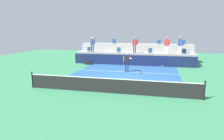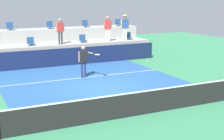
% 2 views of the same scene
% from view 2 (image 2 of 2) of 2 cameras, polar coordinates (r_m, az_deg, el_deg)
% --- Properties ---
extents(ground_plane, '(40.00, 40.00, 0.00)m').
position_cam_2_polar(ground_plane, '(15.83, -1.65, -3.14)').
color(ground_plane, '#388456').
extents(court_inner_paint, '(9.00, 10.00, 0.01)m').
position_cam_2_polar(court_inner_paint, '(16.71, -3.05, -2.31)').
color(court_inner_paint, '#285693').
rests_on(court_inner_paint, ground_plane).
extents(court_service_line, '(9.00, 0.06, 0.00)m').
position_cam_2_polar(court_service_line, '(17.98, -4.77, -1.28)').
color(court_service_line, white).
rests_on(court_service_line, ground_plane).
extents(tennis_net, '(10.48, 0.08, 1.07)m').
position_cam_2_polar(tennis_net, '(12.29, 6.00, -5.34)').
color(tennis_net, black).
rests_on(tennis_net, ground_plane).
extents(sponsor_backboard, '(13.00, 0.16, 1.10)m').
position_cam_2_polar(sponsor_backboard, '(21.20, -8.29, 2.21)').
color(sponsor_backboard, '#141E42').
rests_on(sponsor_backboard, ground_plane).
extents(seating_tier_lower, '(13.00, 1.80, 1.25)m').
position_cam_2_polar(seating_tier_lower, '(22.42, -9.30, 2.91)').
color(seating_tier_lower, '#9E9E99').
rests_on(seating_tier_lower, ground_plane).
extents(seating_tier_upper, '(13.00, 1.80, 2.10)m').
position_cam_2_polar(seating_tier_upper, '(24.07, -10.56, 4.52)').
color(seating_tier_upper, '#9E9E99').
rests_on(seating_tier_upper, ground_plane).
extents(stadium_chair_lower_left, '(0.44, 0.40, 0.52)m').
position_cam_2_polar(stadium_chair_lower_left, '(21.81, -13.76, 4.69)').
color(stadium_chair_lower_left, '#2D2D33').
rests_on(stadium_chair_lower_left, seating_tier_lower).
extents(stadium_chair_lower_right, '(0.44, 0.40, 0.52)m').
position_cam_2_polar(stadium_chair_lower_right, '(22.79, -5.03, 5.31)').
color(stadium_chair_lower_right, '#2D2D33').
rests_on(stadium_chair_lower_right, seating_tier_lower).
extents(stadium_chair_lower_far_right, '(0.44, 0.40, 0.52)m').
position_cam_2_polar(stadium_chair_lower_far_right, '(24.26, 2.84, 5.76)').
color(stadium_chair_lower_far_right, '#2D2D33').
rests_on(stadium_chair_lower_far_right, seating_tier_lower).
extents(stadium_chair_upper_left, '(0.44, 0.40, 0.52)m').
position_cam_2_polar(stadium_chair_upper_left, '(23.32, -17.09, 7.08)').
color(stadium_chair_upper_left, '#2D2D33').
rests_on(stadium_chair_upper_left, seating_tier_upper).
extents(stadium_chair_upper_center, '(0.44, 0.40, 0.52)m').
position_cam_2_polar(stadium_chair_upper_center, '(23.88, -10.57, 7.51)').
color(stadium_chair_upper_center, '#2D2D33').
rests_on(stadium_chair_upper_center, seating_tier_upper).
extents(stadium_chair_upper_right, '(0.44, 0.40, 0.52)m').
position_cam_2_polar(stadium_chair_upper_right, '(24.70, -4.60, 7.83)').
color(stadium_chair_upper_right, '#2D2D33').
rests_on(stadium_chair_upper_right, seating_tier_upper).
extents(stadium_chair_upper_far_right, '(0.44, 0.40, 0.52)m').
position_cam_2_polar(stadium_chair_upper_far_right, '(25.79, 1.06, 8.05)').
color(stadium_chair_upper_far_right, '#2D2D33').
rests_on(stadium_chair_upper_far_right, seating_tier_upper).
extents(tennis_player, '(0.91, 1.16, 1.73)m').
position_cam_2_polar(tennis_player, '(17.73, -4.84, 2.02)').
color(tennis_player, navy).
rests_on(tennis_player, ground_plane).
extents(spectator_in_grey, '(0.59, 0.28, 1.67)m').
position_cam_2_polar(spectator_in_grey, '(21.81, -8.86, 6.99)').
color(spectator_in_grey, '#2D2D33').
rests_on(spectator_in_grey, seating_tier_lower).
extents(spectator_leaning_on_rail, '(0.61, 0.25, 1.75)m').
position_cam_2_polar(spectator_leaning_on_rail, '(23.01, -0.74, 7.53)').
color(spectator_leaning_on_rail, white).
rests_on(spectator_leaning_on_rail, seating_tier_lower).
extents(spectator_with_hat, '(0.61, 0.43, 1.82)m').
position_cam_2_polar(spectator_with_hat, '(23.60, 2.24, 7.82)').
color(spectator_with_hat, white).
rests_on(spectator_with_hat, seating_tier_lower).
extents(tennis_ball, '(0.07, 0.07, 0.07)m').
position_cam_2_polar(tennis_ball, '(17.76, 6.10, 1.58)').
color(tennis_ball, '#CCE033').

